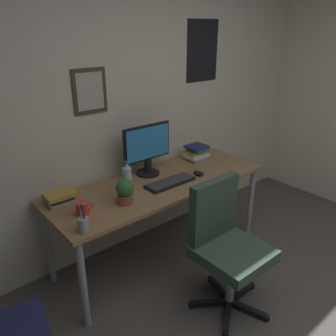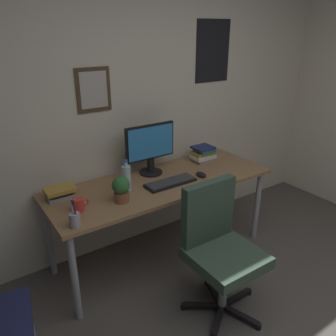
{
  "view_description": "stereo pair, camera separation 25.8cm",
  "coord_description": "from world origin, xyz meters",
  "px_view_note": "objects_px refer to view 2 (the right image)",
  "views": [
    {
      "loc": [
        -1.69,
        -0.27,
        1.9
      ],
      "look_at": [
        -0.09,
        1.62,
        0.88
      ],
      "focal_mm": 36.32,
      "sensor_mm": 36.0,
      "label": 1
    },
    {
      "loc": [
        -1.48,
        -0.43,
        1.9
      ],
      "look_at": [
        -0.09,
        1.62,
        0.88
      ],
      "focal_mm": 36.32,
      "sensor_mm": 36.0,
      "label": 2
    }
  ],
  "objects_px": {
    "office_chair": "(218,244)",
    "book_stack_right": "(203,154)",
    "monitor": "(150,147)",
    "coffee_mug_near": "(78,205)",
    "book_stack_left": "(60,193)",
    "potted_plant": "(121,188)",
    "pen_cup": "(75,219)",
    "keyboard": "(171,182)",
    "computer_mouse": "(201,175)",
    "water_bottle": "(126,178)"
  },
  "relations": [
    {
      "from": "office_chair",
      "to": "book_stack_right",
      "type": "relative_size",
      "value": 4.38
    },
    {
      "from": "monitor",
      "to": "coffee_mug_near",
      "type": "relative_size",
      "value": 3.8
    },
    {
      "from": "office_chair",
      "to": "book_stack_left",
      "type": "height_order",
      "value": "office_chair"
    },
    {
      "from": "potted_plant",
      "to": "book_stack_left",
      "type": "distance_m",
      "value": 0.47
    },
    {
      "from": "pen_cup",
      "to": "potted_plant",
      "type": "bearing_deg",
      "value": 19.45
    },
    {
      "from": "coffee_mug_near",
      "to": "potted_plant",
      "type": "bearing_deg",
      "value": -7.86
    },
    {
      "from": "potted_plant",
      "to": "book_stack_right",
      "type": "xyz_separation_m",
      "value": [
        1.02,
        0.31,
        -0.04
      ]
    },
    {
      "from": "pen_cup",
      "to": "book_stack_left",
      "type": "distance_m",
      "value": 0.45
    },
    {
      "from": "office_chair",
      "to": "coffee_mug_near",
      "type": "height_order",
      "value": "office_chair"
    },
    {
      "from": "keyboard",
      "to": "pen_cup",
      "type": "distance_m",
      "value": 0.89
    },
    {
      "from": "computer_mouse",
      "to": "book_stack_right",
      "type": "bearing_deg",
      "value": 48.27
    },
    {
      "from": "coffee_mug_near",
      "to": "computer_mouse",
      "type": "bearing_deg",
      "value": -1.17
    },
    {
      "from": "office_chair",
      "to": "water_bottle",
      "type": "relative_size",
      "value": 3.76
    },
    {
      "from": "computer_mouse",
      "to": "keyboard",
      "type": "bearing_deg",
      "value": 175.34
    },
    {
      "from": "potted_plant",
      "to": "book_stack_right",
      "type": "relative_size",
      "value": 0.9
    },
    {
      "from": "potted_plant",
      "to": "book_stack_left",
      "type": "xyz_separation_m",
      "value": [
        -0.35,
        0.31,
        -0.06
      ]
    },
    {
      "from": "office_chair",
      "to": "computer_mouse",
      "type": "xyz_separation_m",
      "value": [
        0.33,
        0.61,
        0.22
      ]
    },
    {
      "from": "coffee_mug_near",
      "to": "book_stack_left",
      "type": "height_order",
      "value": "coffee_mug_near"
    },
    {
      "from": "coffee_mug_near",
      "to": "book_stack_right",
      "type": "xyz_separation_m",
      "value": [
        1.33,
        0.27,
        0.02
      ]
    },
    {
      "from": "keyboard",
      "to": "office_chair",
      "type": "bearing_deg",
      "value": -93.15
    },
    {
      "from": "keyboard",
      "to": "book_stack_left",
      "type": "xyz_separation_m",
      "value": [
        -0.82,
        0.26,
        0.03
      ]
    },
    {
      "from": "water_bottle",
      "to": "pen_cup",
      "type": "relative_size",
      "value": 1.26
    },
    {
      "from": "potted_plant",
      "to": "monitor",
      "type": "bearing_deg",
      "value": 36.01
    },
    {
      "from": "potted_plant",
      "to": "book_stack_left",
      "type": "relative_size",
      "value": 0.89
    },
    {
      "from": "pen_cup",
      "to": "monitor",
      "type": "bearing_deg",
      "value": 28.85
    },
    {
      "from": "monitor",
      "to": "pen_cup",
      "type": "relative_size",
      "value": 2.3
    },
    {
      "from": "pen_cup",
      "to": "book_stack_left",
      "type": "height_order",
      "value": "pen_cup"
    },
    {
      "from": "pen_cup",
      "to": "book_stack_right",
      "type": "bearing_deg",
      "value": 17.58
    },
    {
      "from": "computer_mouse",
      "to": "water_bottle",
      "type": "relative_size",
      "value": 0.44
    },
    {
      "from": "water_bottle",
      "to": "book_stack_left",
      "type": "xyz_separation_m",
      "value": [
        -0.47,
        0.16,
        -0.06
      ]
    },
    {
      "from": "office_chair",
      "to": "book_stack_left",
      "type": "bearing_deg",
      "value": 131.27
    },
    {
      "from": "book_stack_left",
      "to": "potted_plant",
      "type": "bearing_deg",
      "value": -40.97
    },
    {
      "from": "monitor",
      "to": "potted_plant",
      "type": "xyz_separation_m",
      "value": [
        -0.45,
        -0.33,
        -0.13
      ]
    },
    {
      "from": "computer_mouse",
      "to": "coffee_mug_near",
      "type": "xyz_separation_m",
      "value": [
        -1.08,
        0.02,
        0.03
      ]
    },
    {
      "from": "potted_plant",
      "to": "pen_cup",
      "type": "relative_size",
      "value": 0.98
    },
    {
      "from": "monitor",
      "to": "coffee_mug_near",
      "type": "bearing_deg",
      "value": -159.47
    },
    {
      "from": "computer_mouse",
      "to": "coffee_mug_near",
      "type": "distance_m",
      "value": 1.08
    },
    {
      "from": "computer_mouse",
      "to": "potted_plant",
      "type": "relative_size",
      "value": 0.56
    },
    {
      "from": "book_stack_right",
      "to": "potted_plant",
      "type": "bearing_deg",
      "value": -163.16
    },
    {
      "from": "water_bottle",
      "to": "book_stack_right",
      "type": "bearing_deg",
      "value": 10.37
    },
    {
      "from": "keyboard",
      "to": "computer_mouse",
      "type": "xyz_separation_m",
      "value": [
        0.3,
        -0.02,
        0.01
      ]
    },
    {
      "from": "computer_mouse",
      "to": "book_stack_right",
      "type": "distance_m",
      "value": 0.39
    },
    {
      "from": "book_stack_left",
      "to": "book_stack_right",
      "type": "height_order",
      "value": "book_stack_right"
    },
    {
      "from": "keyboard",
      "to": "monitor",
      "type": "bearing_deg",
      "value": 93.05
    },
    {
      "from": "monitor",
      "to": "potted_plant",
      "type": "bearing_deg",
      "value": -143.99
    },
    {
      "from": "computer_mouse",
      "to": "potted_plant",
      "type": "distance_m",
      "value": 0.77
    },
    {
      "from": "water_bottle",
      "to": "coffee_mug_near",
      "type": "relative_size",
      "value": 2.08
    },
    {
      "from": "keyboard",
      "to": "potted_plant",
      "type": "height_order",
      "value": "potted_plant"
    },
    {
      "from": "keyboard",
      "to": "computer_mouse",
      "type": "bearing_deg",
      "value": -4.66
    },
    {
      "from": "computer_mouse",
      "to": "coffee_mug_near",
      "type": "bearing_deg",
      "value": 178.83
    }
  ]
}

